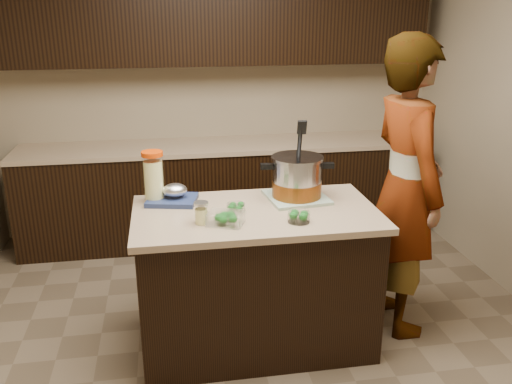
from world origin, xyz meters
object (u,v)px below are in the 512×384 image
Objects in this scene: island at (256,278)px; person at (405,188)px; stock_pot at (297,179)px; lemonade_pitcher at (154,179)px.

island is 0.76× the size of person.
stock_pot is (0.29, 0.17, 0.58)m from island.
lemonade_pitcher is at bearing -178.97° from stock_pot.
island is 0.67m from stock_pot.
lemonade_pitcher is (-0.89, 0.09, 0.02)m from stock_pot.
person is (0.69, -0.09, -0.07)m from stock_pot.
person reaches higher than stock_pot.
island is 3.13× the size of stock_pot.
lemonade_pitcher is at bearing 156.43° from island.
person is (1.58, -0.18, -0.09)m from lemonade_pitcher.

